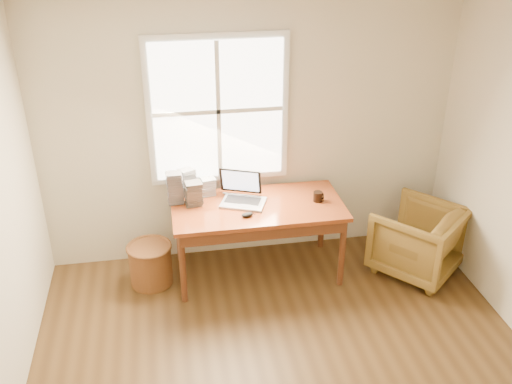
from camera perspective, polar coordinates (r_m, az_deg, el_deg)
The scene contains 11 objects.
room_shell at distance 3.64m, azimuth 4.39°, elevation -5.59°, with size 4.04×4.54×2.64m.
desk at distance 5.32m, azimuth 0.17°, elevation -1.48°, with size 1.60×0.80×0.04m, color brown.
armchair at distance 5.77m, azimuth 15.82°, elevation -4.62°, with size 0.73×0.76×0.69m, color brown.
wicker_stool at distance 5.54m, azimuth -10.49°, elevation -7.16°, with size 0.40×0.40×0.40m, color brown.
laptop at distance 5.27m, azimuth -1.29°, elevation 0.12°, with size 0.36×0.38×0.27m, color #A3A5AA, non-canonical shape.
mouse at distance 5.11m, azimuth -0.89°, elevation -2.29°, with size 0.11×0.06×0.04m, color black.
coffee_mug at distance 5.39m, azimuth 6.20°, elevation -0.45°, with size 0.09×0.09×0.10m, color black.
cd_stack_a at distance 5.48m, azimuth -6.88°, elevation 1.00°, with size 0.14×0.12×0.27m, color #B7BCC3.
cd_stack_b at distance 5.30m, azimuth -6.28°, elevation -0.15°, with size 0.15×0.13×0.23m, color #232327.
cd_stack_c at distance 5.33m, azimuth -8.12°, elevation 0.39°, with size 0.14×0.12×0.31m, color gray.
cd_stack_d at distance 5.49m, azimuth -4.84°, elevation 0.56°, with size 0.13×0.12×0.17m, color silver.
Camera 1 is at (-0.82, -2.80, 3.29)m, focal length 40.00 mm.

